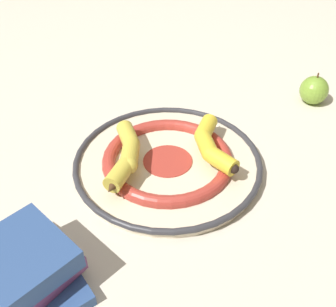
{
  "coord_description": "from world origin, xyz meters",
  "views": [
    {
      "loc": [
        -0.35,
        0.53,
        0.55
      ],
      "look_at": [
        -0.04,
        -0.0,
        0.04
      ],
      "focal_mm": 42.0,
      "sensor_mm": 36.0,
      "label": 1
    }
  ],
  "objects_px": {
    "banana_b": "(126,155)",
    "book_stack": "(1,285)",
    "decorative_bowl": "(168,161)",
    "banana_a": "(210,143)",
    "apple": "(314,90)"
  },
  "relations": [
    {
      "from": "banana_b",
      "to": "book_stack",
      "type": "height_order",
      "value": "book_stack"
    },
    {
      "from": "decorative_bowl",
      "to": "banana_b",
      "type": "xyz_separation_m",
      "value": [
        0.06,
        0.06,
        0.04
      ]
    },
    {
      "from": "banana_a",
      "to": "book_stack",
      "type": "height_order",
      "value": "book_stack"
    },
    {
      "from": "decorative_bowl",
      "to": "apple",
      "type": "distance_m",
      "value": 0.45
    },
    {
      "from": "banana_b",
      "to": "decorative_bowl",
      "type": "bearing_deg",
      "value": -70.91
    },
    {
      "from": "decorative_bowl",
      "to": "banana_b",
      "type": "relative_size",
      "value": 2.04
    },
    {
      "from": "banana_a",
      "to": "apple",
      "type": "bearing_deg",
      "value": 118.35
    },
    {
      "from": "banana_a",
      "to": "banana_b",
      "type": "height_order",
      "value": "same"
    },
    {
      "from": "banana_b",
      "to": "book_stack",
      "type": "distance_m",
      "value": 0.32
    },
    {
      "from": "book_stack",
      "to": "banana_b",
      "type": "bearing_deg",
      "value": -162.81
    },
    {
      "from": "book_stack",
      "to": "decorative_bowl",
      "type": "bearing_deg",
      "value": -171.54
    },
    {
      "from": "banana_b",
      "to": "apple",
      "type": "xyz_separation_m",
      "value": [
        -0.25,
        -0.47,
        -0.02
      ]
    },
    {
      "from": "banana_b",
      "to": "apple",
      "type": "relative_size",
      "value": 2.28
    },
    {
      "from": "book_stack",
      "to": "apple",
      "type": "bearing_deg",
      "value": 179.08
    },
    {
      "from": "decorative_bowl",
      "to": "apple",
      "type": "relative_size",
      "value": 4.65
    }
  ]
}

